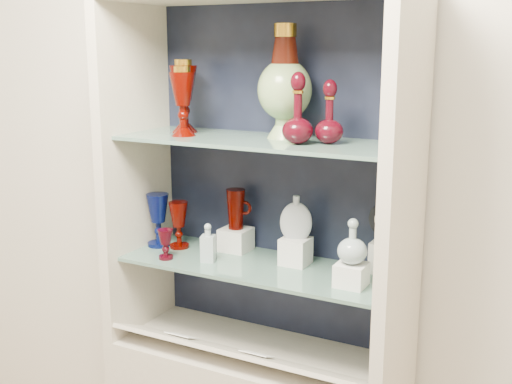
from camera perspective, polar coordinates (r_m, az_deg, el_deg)
The scene contains 27 objects.
wall_back at distance 2.24m, azimuth 2.62°, elevation 3.59°, with size 3.50×0.02×2.80m, color silver.
cabinet_back_panel at distance 2.23m, azimuth 2.28°, elevation 1.58°, with size 0.98×0.02×1.15m, color black.
cabinet_side_left at distance 2.32m, azimuth -10.55°, elevation 1.82°, with size 0.04×0.40×1.15m, color beige.
cabinet_side_right at distance 1.89m, azimuth 12.96°, elevation -0.75°, with size 0.04×0.40×1.15m, color beige.
shelf_lower at distance 2.16m, azimuth 0.25°, elevation -6.55°, with size 0.92×0.34×0.01m, color slate.
shelf_upper at distance 2.06m, azimuth 0.26°, elevation 4.57°, with size 0.92×0.34×0.01m, color slate.
label_ledge at distance 2.15m, azimuth -1.41°, elevation -14.20°, with size 0.92×0.18×0.01m, color beige.
label_card_0 at distance 2.12m, azimuth 0.07°, elevation -14.19°, with size 0.10×0.07×0.00m, color white.
label_card_1 at distance 2.26m, azimuth -6.64°, elevation -12.54°, with size 0.10×0.07×0.00m, color white.
pedestal_lamp_left at distance 2.13m, azimuth -6.52°, elevation 8.00°, with size 0.09×0.09×0.23m, color #450500, non-canonical shape.
pedestal_lamp_right at distance 2.23m, azimuth -6.42°, elevation 8.46°, with size 0.09×0.09×0.25m, color #450500, non-canonical shape.
enamel_urn at distance 2.07m, azimuth 2.57°, elevation 9.77°, with size 0.17×0.17×0.36m, color #084D1E, non-canonical shape.
ruby_decanter_a at distance 1.94m, azimuth 3.74°, elevation 7.82°, with size 0.09×0.09×0.24m, color #40060F, non-canonical shape.
ruby_decanter_b at distance 1.95m, azimuth 6.56°, elevation 7.26°, with size 0.09×0.09×0.20m, color #40060F, non-canonical shape.
lidded_bowl at distance 1.93m, azimuth 12.30°, elevation 5.11°, with size 0.07×0.07×0.08m, color #40060F, non-canonical shape.
cobalt_goblet at distance 2.35m, azimuth -8.70°, elevation -2.48°, with size 0.08×0.08×0.19m, color #060E45, non-canonical shape.
ruby_goblet_tall at distance 2.32m, azimuth -6.88°, elevation -2.93°, with size 0.07×0.07×0.17m, color #450500, non-canonical shape.
ruby_goblet_small at distance 2.21m, azimuth -8.04°, elevation -4.62°, with size 0.05×0.05×0.10m, color #40060F, non-canonical shape.
riser_ruby_pitcher at distance 2.28m, azimuth -1.79°, elevation -4.23°, with size 0.10×0.10×0.08m, color silver.
ruby_pitcher at distance 2.25m, azimuth -1.81°, elevation -1.53°, with size 0.11×0.07×0.14m, color #450500, non-canonical shape.
clear_square_bottle at distance 2.17m, azimuth -4.29°, elevation -4.50°, with size 0.05×0.05×0.13m, color #8FA3A7, non-canonical shape.
riser_flat_flask at distance 2.14m, azimuth 3.54°, elevation -5.26°, with size 0.09×0.09×0.09m, color silver.
flat_flask at distance 2.11m, azimuth 3.58°, elevation -2.18°, with size 0.11×0.04×0.15m, color #A5ADB6, non-canonical shape.
riser_clear_round_decanter at distance 1.97m, azimuth 8.47°, elevation -7.29°, with size 0.09×0.09×0.07m, color silver.
clear_round_decanter at distance 1.94m, azimuth 8.57°, elevation -4.46°, with size 0.09×0.09×0.13m, color #8FA3A7, non-canonical shape.
riser_cameo_medallion at distance 2.10m, azimuth 11.28°, elevation -5.71°, with size 0.08×0.08×0.10m, color silver.
cameo_medallion at distance 2.07m, azimuth 11.42°, elevation -2.63°, with size 0.11×0.04×0.13m, color black, non-canonical shape.
Camera 1 is at (0.94, -0.26, 1.75)m, focal length 45.00 mm.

